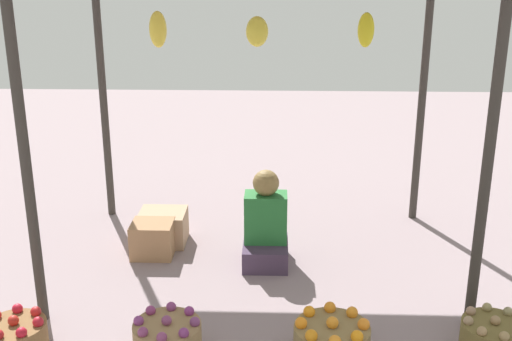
% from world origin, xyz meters
% --- Properties ---
extents(ground_plane, '(14.00, 14.00, 0.00)m').
position_xyz_m(ground_plane, '(0.00, 0.00, 0.00)').
color(ground_plane, gray).
extents(vendor_person, '(0.36, 0.44, 0.78)m').
position_xyz_m(vendor_person, '(0.06, -0.03, 0.30)').
color(vendor_person, '#45334B').
rests_on(vendor_person, ground).
extents(basket_red_apples, '(0.39, 0.39, 0.26)m').
position_xyz_m(basket_red_apples, '(-1.48, -1.35, 0.11)').
color(basket_red_apples, brown).
rests_on(basket_red_apples, ground).
extents(basket_purple_onions, '(0.42, 0.42, 0.29)m').
position_xyz_m(basket_purple_onions, '(-0.52, -1.37, 0.12)').
color(basket_purple_onions, '#97774D').
rests_on(basket_purple_onions, ground).
extents(basket_oranges, '(0.47, 0.47, 0.28)m').
position_xyz_m(basket_oranges, '(0.50, -1.32, 0.11)').
color(basket_oranges, olive).
rests_on(basket_oranges, ground).
extents(basket_potatoes, '(0.40, 0.40, 0.29)m').
position_xyz_m(basket_potatoes, '(1.49, -1.31, 0.13)').
color(basket_potatoes, brown).
rests_on(basket_potatoes, ground).
extents(wooden_crate_near_vendor, '(0.40, 0.36, 0.28)m').
position_xyz_m(wooden_crate_near_vendor, '(-0.83, 0.31, 0.14)').
color(wooden_crate_near_vendor, tan).
rests_on(wooden_crate_near_vendor, ground).
extents(wooden_crate_stacked_rear, '(0.34, 0.30, 0.29)m').
position_xyz_m(wooden_crate_stacked_rear, '(-0.88, 0.06, 0.14)').
color(wooden_crate_stacked_rear, '#A47650').
rests_on(wooden_crate_stacked_rear, ground).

